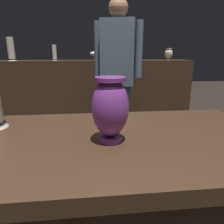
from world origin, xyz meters
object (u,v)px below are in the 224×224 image
shelf_vase_far_right (169,53)px  visitor_center_back (118,70)px  shelf_vase_center (95,54)px  shelf_vase_left (54,53)px  vase_centerpiece (110,108)px  shelf_vase_far_left (11,50)px

shelf_vase_far_right → visitor_center_back: (-0.84, -0.88, -0.15)m
shelf_vase_far_right → visitor_center_back: visitor_center_back is taller
shelf_vase_center → visitor_center_back: (0.20, -0.87, -0.15)m
shelf_vase_far_right → shelf_vase_left: size_ratio=0.79×
shelf_vase_left → visitor_center_back: bearing=-47.9°
vase_centerpiece → shelf_vase_far_left: bearing=115.3°
shelf_vase_left → shelf_vase_far_right: bearing=3.0°
shelf_vase_center → shelf_vase_left: (-0.52, -0.07, 0.01)m
shelf_vase_far_right → shelf_vase_far_left: shelf_vase_far_left is taller
vase_centerpiece → shelf_vase_center: bearing=89.6°
shelf_vase_far_right → shelf_vase_left: 1.56m
shelf_vase_center → shelf_vase_left: size_ratio=0.69×
visitor_center_back → shelf_vase_far_right: bearing=-117.1°
shelf_vase_far_left → visitor_center_back: bearing=-31.4°
shelf_vase_center → visitor_center_back: 0.91m
vase_centerpiece → visitor_center_back: bearing=81.3°
shelf_vase_left → shelf_vase_far_left: size_ratio=0.70×
visitor_center_back → vase_centerpiece: bearing=97.9°
vase_centerpiece → shelf_vase_far_left: (-1.02, 2.17, 0.21)m
shelf_vase_center → shelf_vase_far_left: size_ratio=0.48×
shelf_vase_far_right → visitor_center_back: size_ratio=0.10×
vase_centerpiece → shelf_vase_far_left: shelf_vase_far_left is taller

